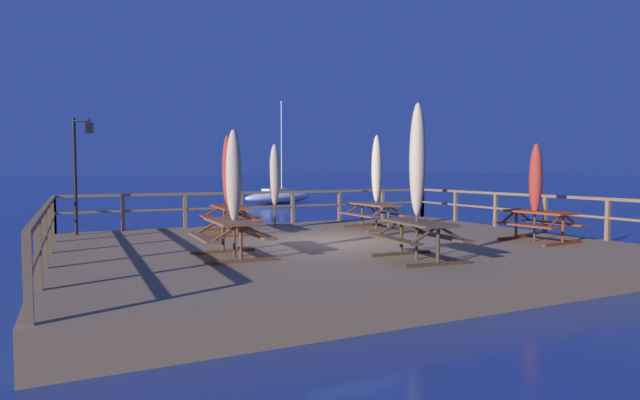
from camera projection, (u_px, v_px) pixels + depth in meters
ground_plane at (333, 268)px, 12.94m from camera, size 600.00×600.00×0.00m
wooden_deck at (333, 255)px, 12.92m from camera, size 12.93×9.87×0.67m
railing_waterside_far at (267, 202)px, 17.17m from camera, size 12.73×0.10×1.09m
railing_side_left at (46, 222)px, 10.14m from camera, size 0.10×9.67×1.09m
railing_side_right at (519, 205)px, 15.59m from camera, size 0.10×9.67×1.09m
picnic_table_mid_right at (539, 220)px, 12.85m from camera, size 1.55×1.81×0.78m
picnic_table_mid_centre at (375, 210)px, 15.74m from camera, size 1.41×1.89×0.78m
picnic_table_back_left at (230, 213)px, 14.61m from camera, size 1.52×2.18×0.78m
picnic_table_mid_left at (231, 230)px, 10.48m from camera, size 1.42×1.72×0.78m
picnic_table_front_left at (419, 232)px, 10.17m from camera, size 1.52×1.79×0.78m
patio_umbrella_tall_mid_right at (536, 179)px, 12.83m from camera, size 0.32×0.32×2.45m
patio_umbrella_tall_mid_left at (377, 169)px, 15.69m from camera, size 0.32×0.32×2.85m
patio_umbrella_tall_front at (228, 171)px, 14.50m from camera, size 0.32×0.32×2.77m
patio_umbrella_short_mid at (234, 176)px, 10.41m from camera, size 0.32×0.32×2.59m
patio_umbrella_short_front at (417, 160)px, 10.13m from camera, size 0.32×0.32×3.09m
patio_umbrella_tall_back_left at (275, 175)px, 15.52m from camera, size 0.32×0.32×2.57m
lamp_post_hooked at (80, 158)px, 14.04m from camera, size 0.52×0.55×3.20m
sailboat_distant at (278, 197)px, 39.12m from camera, size 6.23×3.31×7.72m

